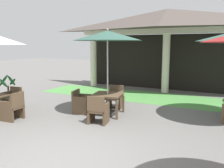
{
  "coord_description": "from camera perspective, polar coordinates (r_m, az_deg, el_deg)",
  "views": [
    {
      "loc": [
        3.06,
        -3.67,
        2.36
      ],
      "look_at": [
        -0.15,
        2.59,
        1.22
      ],
      "focal_mm": 38.29,
      "sensor_mm": 36.0,
      "label": 1
    }
  ],
  "objects": [
    {
      "name": "ground_plane",
      "position": [
        5.33,
        -11.87,
        -17.3
      ],
      "size": [
        60.0,
        60.0,
        0.0
      ],
      "primitive_type": "plane",
      "color": "slate"
    },
    {
      "name": "background_pavilion",
      "position": [
        12.42,
        13.17,
        12.87
      ],
      "size": [
        9.69,
        2.43,
        4.12
      ],
      "color": "beige",
      "rests_on": "ground"
    },
    {
      "name": "lawn_strip",
      "position": [
        11.05,
        10.45,
        -3.28
      ],
      "size": [
        11.49,
        2.5,
        0.01
      ],
      "primitive_type": "cube",
      "color": "#519347",
      "rests_on": "ground"
    },
    {
      "name": "patio_chair_mid_right_east",
      "position": [
        8.27,
        -22.57,
        -5.18
      ],
      "size": [
        0.59,
        0.6,
        0.9
      ],
      "rotation": [
        0.0,
        0.0,
        -4.62
      ],
      "color": "brown",
      "rests_on": "ground"
    },
    {
      "name": "patio_chair_mid_right_north",
      "position": [
        9.62,
        -22.7,
        -3.3
      ],
      "size": [
        0.59,
        0.59,
        0.82
      ],
      "rotation": [
        0.0,
        0.0,
        -3.05
      ],
      "color": "brown",
      "rests_on": "ground"
    },
    {
      "name": "patio_table_far_back",
      "position": [
        8.15,
        -1.04,
        -3.02
      ],
      "size": [
        1.12,
        1.12,
        0.73
      ],
      "rotation": [
        0.0,
        0.0,
        0.19
      ],
      "color": "brown",
      "rests_on": "ground"
    },
    {
      "name": "patio_umbrella_far_back",
      "position": [
        7.97,
        -1.09,
        11.19
      ],
      "size": [
        2.26,
        2.26,
        2.9
      ],
      "color": "#2D2D2D",
      "rests_on": "ground"
    },
    {
      "name": "patio_chair_far_back_north",
      "position": [
        9.12,
        0.8,
        -3.22
      ],
      "size": [
        0.64,
        0.65,
        0.84
      ],
      "rotation": [
        0.0,
        0.0,
        -2.95
      ],
      "color": "brown",
      "rests_on": "ground"
    },
    {
      "name": "patio_chair_far_back_south",
      "position": [
        7.31,
        -3.35,
        -6.38
      ],
      "size": [
        0.64,
        0.62,
        0.88
      ],
      "rotation": [
        0.0,
        0.0,
        0.19
      ],
      "color": "brown",
      "rests_on": "ground"
    },
    {
      "name": "patio_chair_far_back_west",
      "position": [
        8.55,
        -7.3,
        -4.23
      ],
      "size": [
        0.65,
        0.69,
        0.8
      ],
      "rotation": [
        0.0,
        0.0,
        -1.38
      ],
      "color": "brown",
      "rests_on": "ground"
    },
    {
      "name": "potted_palm_left_edge",
      "position": [
        10.09,
        -23.43,
        -2.66
      ],
      "size": [
        0.55,
        0.55,
        1.28
      ],
      "color": "#995638",
      "rests_on": "ground"
    }
  ]
}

